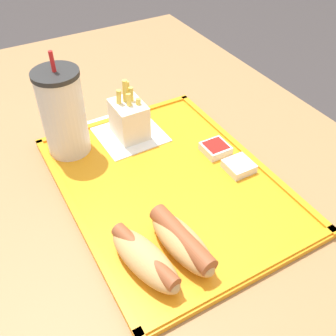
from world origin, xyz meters
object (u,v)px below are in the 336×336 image
hot_dog_far (145,259)px  hot_dog_near (182,241)px  sauce_cup_mayo (239,166)px  fries_carton (130,118)px  soda_cup (63,113)px  sauce_cup_ketchup (216,148)px

hot_dog_far → hot_dog_near: bearing=-90.0°
hot_dog_near → sauce_cup_mayo: (0.10, -0.18, -0.01)m
hot_dog_near → sauce_cup_mayo: size_ratio=2.94×
fries_carton → soda_cup: bearing=82.5°
fries_carton → sauce_cup_ketchup: (-0.13, -0.11, -0.03)m
hot_dog_far → sauce_cup_ketchup: 0.28m
hot_dog_far → sauce_cup_mayo: hot_dog_far is taller
soda_cup → sauce_cup_mayo: bearing=-130.2°
soda_cup → hot_dog_far: bearing=-179.4°
hot_dog_far → sauce_cup_mayo: 0.26m
sauce_cup_mayo → hot_dog_near: bearing=119.7°
soda_cup → sauce_cup_ketchup: soda_cup is taller
hot_dog_near → sauce_cup_mayo: 0.21m
hot_dog_far → sauce_cup_mayo: size_ratio=3.00×
soda_cup → hot_dog_near: size_ratio=1.43×
sauce_cup_mayo → soda_cup: bearing=49.8°
fries_carton → hot_dog_near: bearing=168.8°
hot_dog_near → fries_carton: 0.30m
soda_cup → hot_dog_near: soda_cup is taller
sauce_cup_mayo → sauce_cup_ketchup: size_ratio=1.00×
hot_dog_far → hot_dog_near: (0.00, -0.06, 0.00)m
soda_cup → hot_dog_far: (-0.31, -0.00, -0.06)m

